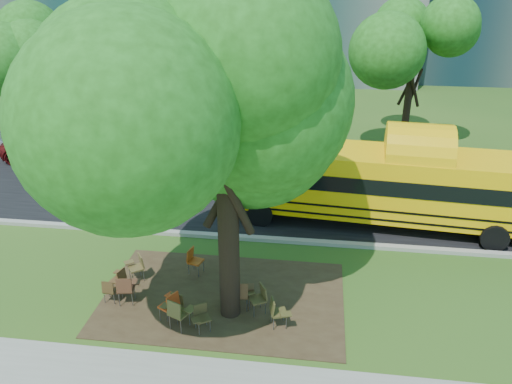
# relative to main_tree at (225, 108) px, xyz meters

# --- Properties ---
(ground) EXTENTS (160.00, 160.00, 0.00)m
(ground) POSITION_rel_main_tree_xyz_m (-1.33, 1.17, -5.88)
(ground) COLOR #214A17
(ground) RESTS_ON ground
(dirt_patch) EXTENTS (7.00, 4.50, 0.03)m
(dirt_patch) POSITION_rel_main_tree_xyz_m (-0.33, 0.67, -5.87)
(dirt_patch) COLOR #382819
(dirt_patch) RESTS_ON ground
(asphalt_road) EXTENTS (80.00, 8.00, 0.04)m
(asphalt_road) POSITION_rel_main_tree_xyz_m (-1.33, 8.17, -5.86)
(asphalt_road) COLOR black
(asphalt_road) RESTS_ON ground
(kerb_near) EXTENTS (80.00, 0.25, 0.14)m
(kerb_near) POSITION_rel_main_tree_xyz_m (-1.33, 4.17, -5.81)
(kerb_near) COLOR gray
(kerb_near) RESTS_ON ground
(kerb_far) EXTENTS (80.00, 0.25, 0.14)m
(kerb_far) POSITION_rel_main_tree_xyz_m (-1.33, 12.27, -5.81)
(kerb_far) COLOR gray
(kerb_far) RESTS_ON ground
(bg_tree_0) EXTENTS (5.20, 5.20, 7.18)m
(bg_tree_0) POSITION_rel_main_tree_xyz_m (-13.33, 14.17, -1.31)
(bg_tree_0) COLOR black
(bg_tree_0) RESTS_ON ground
(bg_tree_2) EXTENTS (4.80, 4.80, 6.62)m
(bg_tree_2) POSITION_rel_main_tree_xyz_m (-6.33, 17.17, -1.67)
(bg_tree_2) COLOR black
(bg_tree_2) RESTS_ON ground
(bg_tree_3) EXTENTS (5.60, 5.60, 7.84)m
(bg_tree_3) POSITION_rel_main_tree_xyz_m (6.67, 15.17, -0.85)
(bg_tree_3) COLOR black
(bg_tree_3) RESTS_ON ground
(main_tree) EXTENTS (7.06, 7.06, 9.43)m
(main_tree) POSITION_rel_main_tree_xyz_m (0.00, 0.00, 0.00)
(main_tree) COLOR black
(main_tree) RESTS_ON ground
(school_bus) EXTENTS (11.80, 3.53, 2.85)m
(school_bus) POSITION_rel_main_tree_xyz_m (5.56, 6.00, -4.23)
(school_bus) COLOR #FCBA07
(school_bus) RESTS_ON ground
(chair_0) EXTENTS (0.64, 0.65, 0.94)m
(chair_0) POSITION_rel_main_tree_xyz_m (-3.00, 0.02, -5.30)
(chair_0) COLOR #4B2B1B
(chair_0) RESTS_ON ground
(chair_1) EXTENTS (0.52, 0.45, 0.77)m
(chair_1) POSITION_rel_main_tree_xyz_m (-3.49, 0.03, -5.41)
(chair_1) COLOR #443018
(chair_1) RESTS_ON ground
(chair_2) EXTENTS (0.61, 0.78, 0.93)m
(chair_2) POSITION_rel_main_tree_xyz_m (-1.54, -0.53, -5.30)
(chair_2) COLOR #BF3E14
(chair_2) RESTS_ON ground
(chair_3) EXTENTS (0.60, 0.47, 0.79)m
(chair_3) POSITION_rel_main_tree_xyz_m (-1.46, -0.46, -5.39)
(chair_3) COLOR brown
(chair_3) RESTS_ON ground
(chair_4) EXTENTS (0.77, 0.60, 0.95)m
(chair_4) POSITION_rel_main_tree_xyz_m (-1.23, -0.86, -5.30)
(chair_4) COLOR brown
(chair_4) RESTS_ON ground
(chair_5) EXTENTS (0.53, 0.65, 0.79)m
(chair_5) POSITION_rel_main_tree_xyz_m (-0.64, -0.81, -5.39)
(chair_5) COLOR #453A1E
(chair_5) RESTS_ON ground
(chair_6) EXTENTS (0.72, 0.59, 0.88)m
(chair_6) POSITION_rel_main_tree_xyz_m (0.78, 0.16, -5.34)
(chair_6) COLOR brown
(chair_6) RESTS_ON ground
(chair_7) EXTENTS (0.65, 0.60, 0.88)m
(chair_7) POSITION_rel_main_tree_xyz_m (1.35, -0.42, -5.34)
(chair_7) COLOR #443F1D
(chair_7) RESTS_ON ground
(chair_8) EXTENTS (0.48, 0.61, 0.79)m
(chair_8) POSITION_rel_main_tree_xyz_m (-3.45, 0.58, -5.39)
(chair_8) COLOR #50361C
(chair_8) RESTS_ON ground
(chair_9) EXTENTS (0.74, 0.59, 0.88)m
(chair_9) POSITION_rel_main_tree_xyz_m (-3.13, 1.25, -5.34)
(chair_9) COLOR brown
(chair_9) RESTS_ON ground
(chair_10) EXTENTS (0.52, 0.67, 0.88)m
(chair_10) POSITION_rel_main_tree_xyz_m (-1.48, 1.79, -5.34)
(chair_10) COLOR #AA4712
(chair_10) RESTS_ON ground
(chair_11) EXTENTS (0.65, 0.63, 0.97)m
(chair_11) POSITION_rel_main_tree_xyz_m (0.28, 0.18, -5.28)
(chair_11) COLOR #4F311C
(chair_11) RESTS_ON ground
(black_car) EXTENTS (4.24, 2.69, 1.34)m
(black_car) POSITION_rel_main_tree_xyz_m (-5.06, 7.22, -5.21)
(black_car) COLOR black
(black_car) RESTS_ON ground
(bg_car_red) EXTENTS (5.15, 3.13, 1.33)m
(bg_car_red) POSITION_rel_main_tree_xyz_m (-11.14, 11.18, -5.21)
(bg_car_red) COLOR #5B0F10
(bg_car_red) RESTS_ON ground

